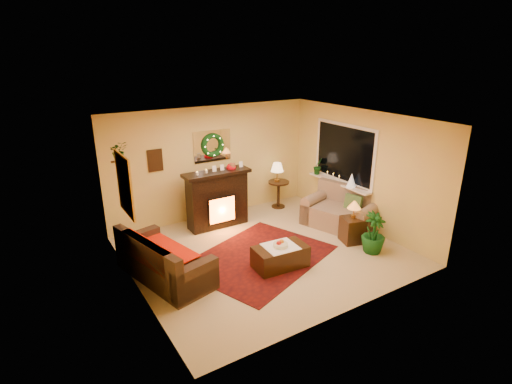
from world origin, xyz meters
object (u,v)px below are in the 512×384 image
loveseat (340,210)px  coffee_table (280,256)px  fireplace (217,203)px  side_table_round (278,195)px  sofa (164,255)px  end_table_square (352,230)px

loveseat → coffee_table: loveseat is taller
fireplace → side_table_round: bearing=6.8°
loveseat → fireplace: bearing=128.6°
sofa → loveseat: 4.04m
sofa → fireplace: (1.77, 1.48, 0.12)m
fireplace → end_table_square: size_ratio=2.52×
side_table_round → sofa: bearing=-154.8°
side_table_round → coffee_table: size_ratio=0.70×
fireplace → side_table_round: (1.81, 0.21, -0.23)m
coffee_table → side_table_round: bearing=60.1°
fireplace → sofa: bearing=-139.8°
loveseat → end_table_square: (-0.29, -0.68, -0.15)m
loveseat → end_table_square: loveseat is taller
fireplace → coffee_table: size_ratio=1.36×
sofa → side_table_round: sofa is taller
sofa → coffee_table: (1.90, -0.77, -0.22)m
coffee_table → loveseat: bearing=23.3°
loveseat → coffee_table: (-2.14, -0.73, -0.21)m
loveseat → side_table_round: size_ratio=2.29×
sofa → side_table_round: size_ratio=2.79×
sofa → end_table_square: sofa is taller
sofa → coffee_table: size_ratio=1.96×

